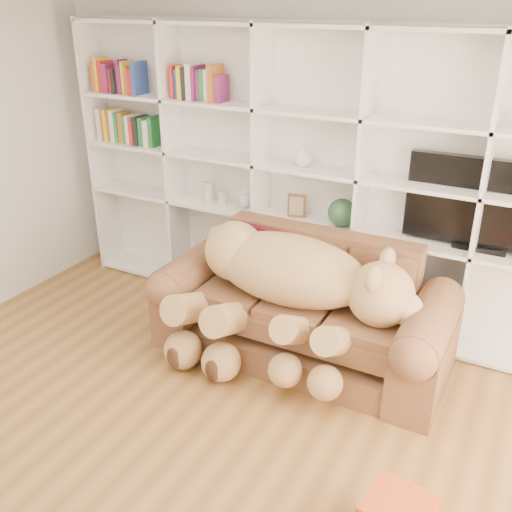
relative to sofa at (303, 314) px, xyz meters
The scene contains 13 objects.
floor 1.73m from the sofa, 98.47° to the right, with size 5.00×5.00×0.00m, color brown.
wall_back 1.32m from the sofa, 106.90° to the left, with size 5.00×0.02×2.70m, color silver.
bookshelf 1.28m from the sofa, 125.58° to the left, with size 4.43×0.35×2.40m.
sofa is the anchor object (origin of this frame).
teddy_bear 0.37m from the sofa, 112.65° to the right, with size 1.76×0.93×1.02m.
throw_pillow 0.59m from the sofa, 161.45° to the left, with size 0.45×0.14×0.45m, color #560E21.
tv 1.55m from the sofa, 31.55° to the left, with size 1.14×0.18×0.67m.
picture_frame 0.95m from the sofa, 119.59° to the left, with size 0.15×0.03×0.19m, color brown.
green_vase 0.89m from the sofa, 86.55° to the left, with size 0.23×0.23×0.23m, color #2D5731.
figurine_tall 1.51m from the sofa, 152.99° to the left, with size 0.09×0.09×0.18m, color beige.
figurine_short 1.38m from the sofa, 149.87° to the left, with size 0.07×0.07×0.12m, color beige.
snow_globe 1.21m from the sofa, 143.59° to the left, with size 0.13×0.13×0.13m, color silver.
shelf_vase 1.27m from the sofa, 117.31° to the left, with size 0.16×0.16×0.17m, color beige.
Camera 1 is at (1.70, -1.82, 2.58)m, focal length 40.00 mm.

